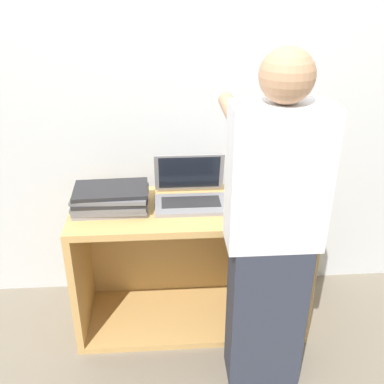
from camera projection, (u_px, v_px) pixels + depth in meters
ground_plane at (194, 349)px, 2.41m from camera, size 12.00×12.00×0.00m
wall_back at (187, 99)px, 2.42m from camera, size 8.00×0.05×2.40m
cart at (190, 258)px, 2.53m from camera, size 1.23×0.50×0.73m
laptop_open at (190, 194)px, 2.33m from camera, size 0.37×0.29×0.24m
laptop_stack_left at (111, 199)px, 2.26m from camera, size 0.38×0.25×0.12m
laptop_stack_right at (268, 199)px, 2.32m from camera, size 0.39×0.24×0.06m
person at (272, 237)px, 1.93m from camera, size 0.40×0.52×1.59m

